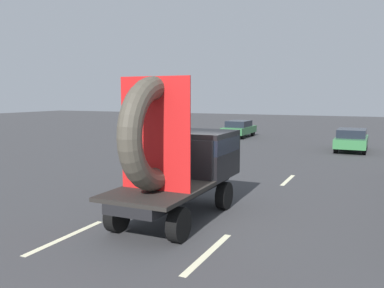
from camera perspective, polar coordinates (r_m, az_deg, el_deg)
ground_plane at (r=11.40m, az=0.06°, el=-10.28°), size 120.00×120.00×0.00m
flatbed_truck at (r=11.19m, az=-1.51°, el=-1.52°), size 2.02×4.95×3.82m
distant_sedan at (r=26.34m, az=21.52°, el=0.63°), size 1.77×4.12×1.34m
lane_dash_left_near at (r=10.36m, az=-17.28°, el=-12.37°), size 0.16×2.61×0.01m
lane_dash_left_far at (r=17.68m, az=2.28°, el=-4.09°), size 0.16×2.78×0.01m
lane_dash_right_near at (r=8.99m, az=2.28°, el=-15.07°), size 0.16×2.52×0.01m
lane_dash_right_far at (r=16.65m, az=13.33°, el=-4.96°), size 0.16×2.17×0.01m
oncoming_car at (r=32.90m, az=6.63°, el=2.21°), size 1.76×4.10×1.34m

